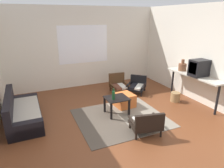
{
  "coord_description": "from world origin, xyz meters",
  "views": [
    {
      "loc": [
        -1.84,
        -3.59,
        2.36
      ],
      "look_at": [
        0.08,
        0.79,
        0.72
      ],
      "focal_mm": 31.75,
      "sensor_mm": 36.0,
      "label": 1
    }
  ],
  "objects_px": {
    "armchair_by_window": "(118,84)",
    "armchair_striped_foreground": "(146,123)",
    "couch": "(22,113)",
    "armchair_corner": "(137,85)",
    "clay_vase": "(182,67)",
    "glass_bottle": "(114,95)",
    "console_shelf": "(194,78)",
    "wicker_basket": "(175,97)",
    "ottoman_orange": "(124,100)",
    "crt_television": "(199,68)",
    "coffee_table": "(117,101)"
  },
  "relations": [
    {
      "from": "armchair_striped_foreground",
      "to": "armchair_corner",
      "type": "relative_size",
      "value": 0.88
    },
    {
      "from": "couch",
      "to": "wicker_basket",
      "type": "distance_m",
      "value": 4.14
    },
    {
      "from": "ottoman_orange",
      "to": "clay_vase",
      "type": "relative_size",
      "value": 1.44
    },
    {
      "from": "coffee_table",
      "to": "ottoman_orange",
      "type": "relative_size",
      "value": 1.14
    },
    {
      "from": "armchair_corner",
      "to": "glass_bottle",
      "type": "relative_size",
      "value": 2.97
    },
    {
      "from": "armchair_by_window",
      "to": "armchair_corner",
      "type": "relative_size",
      "value": 0.76
    },
    {
      "from": "ottoman_orange",
      "to": "wicker_basket",
      "type": "height_order",
      "value": "ottoman_orange"
    },
    {
      "from": "couch",
      "to": "armchair_striped_foreground",
      "type": "relative_size",
      "value": 2.47
    },
    {
      "from": "coffee_table",
      "to": "console_shelf",
      "type": "relative_size",
      "value": 0.32
    },
    {
      "from": "clay_vase",
      "to": "wicker_basket",
      "type": "xyz_separation_m",
      "value": [
        -0.37,
        -0.24,
        -0.82
      ]
    },
    {
      "from": "armchair_by_window",
      "to": "clay_vase",
      "type": "xyz_separation_m",
      "value": [
        1.53,
        -1.18,
        0.71
      ]
    },
    {
      "from": "coffee_table",
      "to": "glass_bottle",
      "type": "distance_m",
      "value": 0.25
    },
    {
      "from": "crt_television",
      "to": "coffee_table",
      "type": "bearing_deg",
      "value": 171.38
    },
    {
      "from": "console_shelf",
      "to": "glass_bottle",
      "type": "bearing_deg",
      "value": 176.43
    },
    {
      "from": "armchair_corner",
      "to": "console_shelf",
      "type": "distance_m",
      "value": 1.76
    },
    {
      "from": "coffee_table",
      "to": "armchair_by_window",
      "type": "distance_m",
      "value": 1.63
    },
    {
      "from": "armchair_by_window",
      "to": "glass_bottle",
      "type": "bearing_deg",
      "value": -119.39
    },
    {
      "from": "ottoman_orange",
      "to": "crt_television",
      "type": "distance_m",
      "value": 2.18
    },
    {
      "from": "ottoman_orange",
      "to": "armchair_by_window",
      "type": "bearing_deg",
      "value": 72.55
    },
    {
      "from": "armchair_corner",
      "to": "crt_television",
      "type": "xyz_separation_m",
      "value": [
        1.0,
        -1.49,
        0.82
      ]
    },
    {
      "from": "clay_vase",
      "to": "wicker_basket",
      "type": "height_order",
      "value": "clay_vase"
    },
    {
      "from": "ottoman_orange",
      "to": "coffee_table",
      "type": "bearing_deg",
      "value": -139.76
    },
    {
      "from": "crt_television",
      "to": "wicker_basket",
      "type": "height_order",
      "value": "crt_television"
    },
    {
      "from": "crt_television",
      "to": "clay_vase",
      "type": "distance_m",
      "value": 0.62
    },
    {
      "from": "armchair_by_window",
      "to": "ottoman_orange",
      "type": "height_order",
      "value": "armchair_by_window"
    },
    {
      "from": "couch",
      "to": "clay_vase",
      "type": "relative_size",
      "value": 5.17
    },
    {
      "from": "coffee_table",
      "to": "armchair_striped_foreground",
      "type": "bearing_deg",
      "value": -80.82
    },
    {
      "from": "armchair_by_window",
      "to": "armchair_striped_foreground",
      "type": "height_order",
      "value": "armchair_by_window"
    },
    {
      "from": "clay_vase",
      "to": "console_shelf",
      "type": "bearing_deg",
      "value": -90.0
    },
    {
      "from": "armchair_by_window",
      "to": "armchair_corner",
      "type": "distance_m",
      "value": 0.61
    },
    {
      "from": "coffee_table",
      "to": "armchair_striped_foreground",
      "type": "xyz_separation_m",
      "value": [
        0.18,
        -1.09,
        -0.09
      ]
    },
    {
      "from": "crt_television",
      "to": "clay_vase",
      "type": "height_order",
      "value": "crt_television"
    },
    {
      "from": "coffee_table",
      "to": "clay_vase",
      "type": "relative_size",
      "value": 1.65
    },
    {
      "from": "armchair_striped_foreground",
      "to": "coffee_table",
      "type": "bearing_deg",
      "value": 99.18
    },
    {
      "from": "coffee_table",
      "to": "wicker_basket",
      "type": "relative_size",
      "value": 2.05
    },
    {
      "from": "armchair_corner",
      "to": "glass_bottle",
      "type": "height_order",
      "value": "glass_bottle"
    },
    {
      "from": "armchair_by_window",
      "to": "armchair_striped_foreground",
      "type": "relative_size",
      "value": 0.86
    },
    {
      "from": "armchair_by_window",
      "to": "wicker_basket",
      "type": "bearing_deg",
      "value": -50.6
    },
    {
      "from": "armchair_corner",
      "to": "clay_vase",
      "type": "xyz_separation_m",
      "value": [
        1.0,
        -0.88,
        0.71
      ]
    },
    {
      "from": "armchair_by_window",
      "to": "glass_bottle",
      "type": "relative_size",
      "value": 2.26
    },
    {
      "from": "armchair_by_window",
      "to": "ottoman_orange",
      "type": "xyz_separation_m",
      "value": [
        -0.35,
        -1.12,
        -0.07
      ]
    },
    {
      "from": "couch",
      "to": "clay_vase",
      "type": "bearing_deg",
      "value": -3.76
    },
    {
      "from": "armchair_corner",
      "to": "ottoman_orange",
      "type": "distance_m",
      "value": 1.21
    },
    {
      "from": "armchair_by_window",
      "to": "armchair_striped_foreground",
      "type": "distance_m",
      "value": 2.6
    },
    {
      "from": "clay_vase",
      "to": "coffee_table",
      "type": "bearing_deg",
      "value": -173.26
    },
    {
      "from": "armchair_corner",
      "to": "ottoman_orange",
      "type": "xyz_separation_m",
      "value": [
        -0.88,
        -0.82,
        -0.06
      ]
    },
    {
      "from": "crt_television",
      "to": "glass_bottle",
      "type": "xyz_separation_m",
      "value": [
        -2.38,
        0.28,
        -0.5
      ]
    },
    {
      "from": "couch",
      "to": "coffee_table",
      "type": "bearing_deg",
      "value": -14.35
    },
    {
      "from": "couch",
      "to": "crt_television",
      "type": "relative_size",
      "value": 3.75
    },
    {
      "from": "armchair_striped_foreground",
      "to": "wicker_basket",
      "type": "relative_size",
      "value": 2.6
    }
  ]
}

